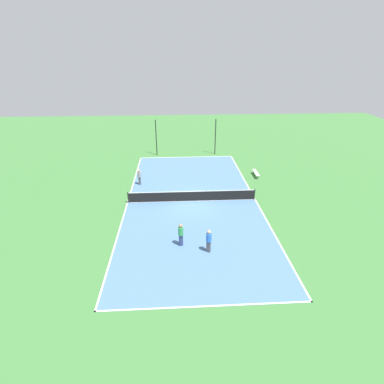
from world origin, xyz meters
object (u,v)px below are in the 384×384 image
at_px(fence_post_back_left, 156,138).
at_px(player_baseline_gray, 139,176).
at_px(bench, 256,173).
at_px(tennis_net, 192,196).
at_px(player_near_blue, 209,240).
at_px(tennis_ball_right_alley, 136,188).
at_px(tennis_ball_near_net, 206,159).
at_px(fence_post_back_right, 215,137).
at_px(player_far_green, 181,233).

bearing_deg(fence_post_back_left, player_baseline_gray, -97.66).
distance_m(bench, player_baseline_gray, 12.34).
distance_m(tennis_net, fence_post_back_left, 14.04).
xyz_separation_m(tennis_net, player_near_blue, (0.67, -7.55, 0.44)).
xyz_separation_m(tennis_ball_right_alley, tennis_ball_near_net, (7.75, 8.23, 0.00)).
xyz_separation_m(tennis_net, bench, (7.19, 5.52, -0.14)).
distance_m(bench, player_near_blue, 14.62).
relative_size(bench, player_baseline_gray, 1.20).
distance_m(player_baseline_gray, fence_post_back_right, 12.98).
distance_m(player_far_green, tennis_ball_right_alley, 10.53).
bearing_deg(player_far_green, tennis_ball_near_net, 64.83).
xyz_separation_m(tennis_ball_right_alley, fence_post_back_right, (9.10, 10.51, 2.21)).
distance_m(player_baseline_gray, tennis_ball_right_alley, 1.41).
bearing_deg(tennis_net, player_baseline_gray, 141.79).
distance_m(bench, fence_post_back_right, 8.81).
relative_size(player_near_blue, tennis_ball_near_net, 24.68).
bearing_deg(tennis_net, player_far_green, -99.72).
relative_size(tennis_net, player_near_blue, 6.78).
xyz_separation_m(tennis_net, tennis_ball_right_alley, (-5.34, 2.91, -0.48)).
height_order(player_baseline_gray, fence_post_back_left, fence_post_back_left).
xyz_separation_m(bench, player_near_blue, (-6.52, -13.07, 0.59)).
relative_size(tennis_net, bench, 5.88).
relative_size(bench, player_far_green, 1.15).
xyz_separation_m(tennis_net, tennis_ball_near_net, (2.41, 11.13, -0.48)).
distance_m(player_far_green, fence_post_back_right, 20.76).
relative_size(tennis_ball_right_alley, fence_post_back_right, 0.02).
bearing_deg(player_baseline_gray, tennis_net, 52.04).
height_order(tennis_ball_right_alley, fence_post_back_right, fence_post_back_right).
height_order(tennis_net, bench, tennis_net).
xyz_separation_m(tennis_net, player_far_green, (-1.15, -6.71, 0.45)).
bearing_deg(player_baseline_gray, tennis_ball_near_net, 134.17).
xyz_separation_m(tennis_net, fence_post_back_left, (-3.77, 13.42, 1.73)).
xyz_separation_m(player_baseline_gray, player_near_blue, (5.71, -11.52, 0.04)).
height_order(bench, player_baseline_gray, player_baseline_gray).
bearing_deg(tennis_net, tennis_ball_near_net, 77.79).
height_order(tennis_net, player_baseline_gray, player_baseline_gray).
distance_m(tennis_ball_near_net, fence_post_back_right, 3.45).
distance_m(tennis_net, player_baseline_gray, 6.42).
relative_size(player_baseline_gray, tennis_ball_near_net, 23.72).
xyz_separation_m(player_far_green, tennis_ball_right_alley, (-4.19, 9.62, -0.93)).
bearing_deg(tennis_ball_near_net, player_near_blue, -95.32).
xyz_separation_m(bench, tennis_ball_near_net, (-4.78, 5.62, -0.34)).
xyz_separation_m(tennis_net, fence_post_back_right, (3.77, 13.42, 1.73)).
bearing_deg(tennis_ball_near_net, tennis_ball_right_alley, -133.28).
bearing_deg(fence_post_back_left, tennis_ball_near_net, -20.31).
relative_size(player_near_blue, player_far_green, 0.99).
bearing_deg(fence_post_back_right, player_far_green, -103.72).
bearing_deg(player_far_green, player_near_blue, -38.74).
distance_m(tennis_ball_right_alley, fence_post_back_left, 10.86).
bearing_deg(player_baseline_gray, player_near_blue, 26.61).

